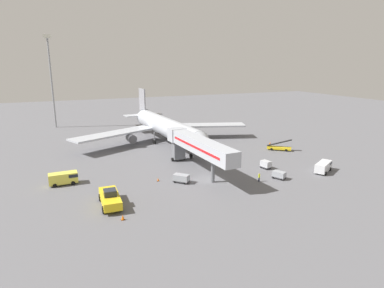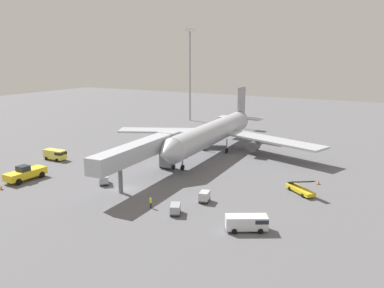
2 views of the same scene
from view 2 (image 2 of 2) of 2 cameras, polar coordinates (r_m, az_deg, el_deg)
The scene contains 15 objects.
ground_plane at distance 66.43m, azimuth -9.58°, elevation -6.39°, with size 300.00×300.00×0.00m, color slate.
airplane_at_gate at distance 88.68m, azimuth 3.23°, elevation 1.71°, with size 49.14×47.56×13.31m.
jet_bridge at distance 68.65m, azimuth -7.08°, elevation -0.97°, with size 4.60×23.85×7.14m.
pushback_tug at distance 75.54m, azimuth -22.74°, elevation -3.89°, with size 3.09×7.35×2.69m.
belt_loader_truck at distance 65.73m, azimuth 15.22°, elevation -6.20°, with size 5.48×4.98×2.91m.
service_van_near_center at distance 51.05m, azimuth 7.97°, elevation -11.00°, with size 5.47×4.27×1.95m.
service_van_far_right at distance 87.59m, azimuth -18.94°, elevation -1.39°, with size 4.88×2.36×2.14m.
baggage_cart_rear_right at distance 69.42m, azimuth -12.51°, elevation -4.95°, with size 2.98×3.01×1.50m.
baggage_cart_near_right at distance 55.59m, azimuth -2.40°, elevation -9.23°, with size 2.20×2.65×1.40m.
baggage_cart_far_center at distance 59.86m, azimuth 1.80°, elevation -7.49°, with size 1.70×2.25×1.60m.
ground_crew_worker_foreground at distance 57.90m, azimuth -5.92°, elevation -8.29°, with size 0.44×0.44×1.63m.
safety_cone_alpha at distance 72.17m, azimuth -25.62°, elevation -5.63°, with size 0.51×0.51×0.77m.
safety_cone_bravo at distance 73.58m, azimuth -13.42°, elevation -4.40°, with size 0.42×0.42×0.64m.
safety_cone_charlie at distance 71.06m, azimuth 17.65°, elevation -5.25°, with size 0.47×0.47×0.72m.
apron_light_mast at distance 131.06m, azimuth -0.30°, elevation 12.10°, with size 2.40×2.40×29.56m.
Camera 2 is at (39.54, -48.82, 21.59)m, focal length 37.30 mm.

